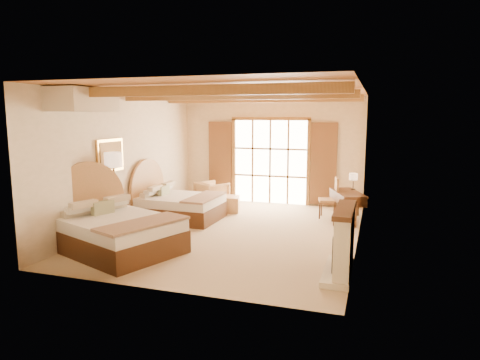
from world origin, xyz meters
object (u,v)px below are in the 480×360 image
at_px(bed_near, 112,229).
at_px(nightstand, 115,219).
at_px(armchair, 212,194).
at_px(desk, 347,205).
at_px(bed_far, 175,203).

bearing_deg(bed_near, nightstand, 142.63).
bearing_deg(armchair, desk, -156.09).
height_order(bed_near, nightstand, bed_near).
xyz_separation_m(bed_near, desk, (4.24, 3.93, -0.05)).
height_order(armchair, desk, desk).
relative_size(bed_near, desk, 1.90).
relative_size(bed_near, armchair, 3.54).
distance_m(bed_near, desk, 5.78).
relative_size(bed_near, nightstand, 4.26).
height_order(nightstand, armchair, armchair).
bearing_deg(bed_near, desk, 64.35).
distance_m(bed_far, nightstand, 1.81).
relative_size(armchair, desk, 0.54).
relative_size(nightstand, desk, 0.45).
relative_size(nightstand, armchair, 0.83).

